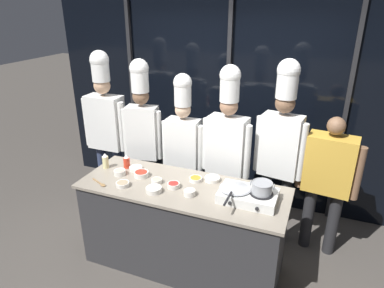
{
  "coord_description": "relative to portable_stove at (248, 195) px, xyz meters",
  "views": [
    {
      "loc": [
        1.14,
        -2.63,
        2.58
      ],
      "look_at": [
        0.0,
        0.25,
        1.27
      ],
      "focal_mm": 32.0,
      "sensor_mm": 36.0,
      "label": 1
    }
  ],
  "objects": [
    {
      "name": "prep_bowl_onion",
      "position": [
        -0.41,
        0.22,
        -0.02
      ],
      "size": [
        0.16,
        0.16,
        0.04
      ],
      "color": "silver",
      "rests_on": "demo_counter"
    },
    {
      "name": "person_guest",
      "position": [
        0.66,
        0.77,
        -0.04
      ],
      "size": [
        0.62,
        0.3,
        1.55
      ],
      "rotation": [
        0.0,
        0.0,
        3.03
      ],
      "color": "#232326",
      "rests_on": "ground_plane"
    },
    {
      "name": "prep_bowl_bell_pepper",
      "position": [
        -0.71,
        -0.04,
        -0.02
      ],
      "size": [
        0.12,
        0.12,
        0.05
      ],
      "color": "silver",
      "rests_on": "demo_counter"
    },
    {
      "name": "window_wall_back",
      "position": [
        -0.64,
        1.52,
        0.38
      ],
      "size": [
        4.92,
        0.09,
        2.7
      ],
      "color": "black",
      "rests_on": "ground_plane"
    },
    {
      "name": "prep_bowl_mushrooms",
      "position": [
        -1.18,
        -0.2,
        -0.02
      ],
      "size": [
        0.13,
        0.13,
        0.04
      ],
      "color": "silver",
      "rests_on": "demo_counter"
    },
    {
      "name": "chef_sous",
      "position": [
        -1.45,
        0.7,
        0.22
      ],
      "size": [
        0.47,
        0.25,
        1.99
      ],
      "rotation": [
        0.0,
        0.0,
        3.31
      ],
      "color": "#232326",
      "rests_on": "ground_plane"
    },
    {
      "name": "prep_bowl_shrimp",
      "position": [
        -1.33,
        -0.01,
        -0.02
      ],
      "size": [
        0.12,
        0.12,
        0.05
      ],
      "color": "silver",
      "rests_on": "demo_counter"
    },
    {
      "name": "prep_bowl_garlic",
      "position": [
        -1.23,
        0.15,
        -0.03
      ],
      "size": [
        0.14,
        0.14,
        0.04
      ],
      "color": "silver",
      "rests_on": "demo_counter"
    },
    {
      "name": "frying_pan",
      "position": [
        -0.12,
        -0.0,
        0.07
      ],
      "size": [
        0.29,
        0.5,
        0.04
      ],
      "color": "#ADAFB5",
      "rests_on": "portable_stove"
    },
    {
      "name": "ground_plane",
      "position": [
        -0.64,
        -0.0,
        -0.97
      ],
      "size": [
        24.0,
        24.0,
        0.0
      ],
      "primitive_type": "plane",
      "color": "#47423D"
    },
    {
      "name": "prep_bowl_carrots",
      "position": [
        -0.56,
        0.16,
        -0.03
      ],
      "size": [
        0.13,
        0.13,
        0.04
      ],
      "color": "silver",
      "rests_on": "demo_counter"
    },
    {
      "name": "serving_spoon_slotted",
      "position": [
        -1.39,
        -0.25,
        -0.04
      ],
      "size": [
        0.21,
        0.11,
        0.02
      ],
      "color": "olive",
      "rests_on": "demo_counter"
    },
    {
      "name": "prep_bowl_chili_flakes",
      "position": [
        -1.11,
        0.04,
        -0.02
      ],
      "size": [
        0.15,
        0.15,
        0.05
      ],
      "color": "silver",
      "rests_on": "demo_counter"
    },
    {
      "name": "portable_stove",
      "position": [
        0.0,
        0.0,
        0.0
      ],
      "size": [
        0.51,
        0.35,
        0.1
      ],
      "color": "silver",
      "rests_on": "demo_counter"
    },
    {
      "name": "chef_line",
      "position": [
        -0.92,
        0.7,
        0.12
      ],
      "size": [
        0.5,
        0.2,
        1.86
      ],
      "rotation": [
        0.0,
        0.0,
        3.15
      ],
      "color": "#232326",
      "rests_on": "ground_plane"
    },
    {
      "name": "chef_head",
      "position": [
        -1.99,
        0.73,
        0.22
      ],
      "size": [
        0.59,
        0.23,
        2.05
      ],
      "rotation": [
        0.0,
        0.0,
        3.14
      ],
      "color": "#2D3856",
      "rests_on": "ground_plane"
    },
    {
      "name": "squeeze_bottle_oil",
      "position": [
        -1.56,
        0.07,
        0.03
      ],
      "size": [
        0.07,
        0.07,
        0.17
      ],
      "color": "beige",
      "rests_on": "demo_counter"
    },
    {
      "name": "demo_counter",
      "position": [
        -0.64,
        -0.0,
        -0.51
      ],
      "size": [
        2.02,
        0.75,
        0.92
      ],
      "color": "#2D2D30",
      "rests_on": "ground_plane"
    },
    {
      "name": "prep_bowl_ginger",
      "position": [
        -0.9,
        -0.02,
        -0.02
      ],
      "size": [
        0.11,
        0.11,
        0.05
      ],
      "color": "silver",
      "rests_on": "demo_counter"
    },
    {
      "name": "stock_pot",
      "position": [
        0.12,
        0.0,
        0.11
      ],
      "size": [
        0.21,
        0.18,
        0.11
      ],
      "color": "#93969B",
      "rests_on": "portable_stove"
    },
    {
      "name": "prep_bowl_noodles",
      "position": [
        -0.85,
        -0.19,
        -0.02
      ],
      "size": [
        0.15,
        0.15,
        0.05
      ],
      "color": "silver",
      "rests_on": "demo_counter"
    },
    {
      "name": "chef_apprentice",
      "position": [
        0.15,
        0.78,
        0.25
      ],
      "size": [
        0.53,
        0.27,
        2.07
      ],
      "rotation": [
        0.0,
        0.0,
        2.99
      ],
      "color": "#232326",
      "rests_on": "ground_plane"
    },
    {
      "name": "prep_bowl_chicken",
      "position": [
        -0.51,
        -0.12,
        -0.02
      ],
      "size": [
        0.11,
        0.11,
        0.06
      ],
      "color": "silver",
      "rests_on": "demo_counter"
    },
    {
      "name": "squeeze_bottle_chili",
      "position": [
        -1.35,
        0.16,
        0.02
      ],
      "size": [
        0.07,
        0.07,
        0.15
      ],
      "color": "red",
      "rests_on": "demo_counter"
    },
    {
      "name": "chef_pastry",
      "position": [
        -0.4,
        0.69,
        0.18
      ],
      "size": [
        0.55,
        0.26,
        1.99
      ],
      "rotation": [
        0.0,
        0.0,
        3.03
      ],
      "color": "#2D3856",
      "rests_on": "ground_plane"
    }
  ]
}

